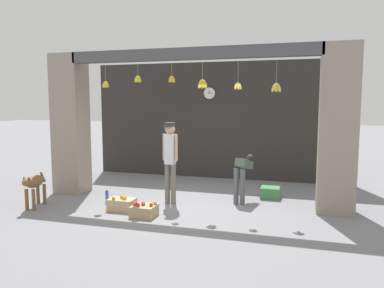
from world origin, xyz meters
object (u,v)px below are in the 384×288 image
at_px(dog, 34,184).
at_px(fruit_crate_apples, 144,210).
at_px(produce_box_green, 270,193).
at_px(water_bottle, 107,197).
at_px(shopkeeper, 170,156).
at_px(worker_stooping, 243,172).
at_px(wall_clock, 209,93).
at_px(fruit_crate_oranges, 122,204).

bearing_deg(dog, fruit_crate_apples, 80.56).
relative_size(produce_box_green, water_bottle, 1.55).
relative_size(dog, shopkeeper, 0.50).
distance_m(shopkeeper, worker_stooping, 1.60).
distance_m(dog, shopkeeper, 2.82).
xyz_separation_m(dog, produce_box_green, (4.55, 2.15, -0.37)).
height_order(produce_box_green, wall_clock, wall_clock).
height_order(dog, fruit_crate_oranges, dog).
bearing_deg(fruit_crate_oranges, produce_box_green, 33.26).
xyz_separation_m(worker_stooping, produce_box_green, (0.54, 0.52, -0.53)).
bearing_deg(shopkeeper, fruit_crate_oranges, 51.52).
distance_m(fruit_crate_apples, produce_box_green, 2.99).
bearing_deg(fruit_crate_oranges, wall_clock, 76.17).
bearing_deg(dog, shopkeeper, 101.55).
xyz_separation_m(shopkeeper, worker_stooping, (1.47, 0.54, -0.37)).
bearing_deg(fruit_crate_oranges, shopkeeper, 45.04).
relative_size(fruit_crate_apples, produce_box_green, 1.07).
height_order(worker_stooping, water_bottle, worker_stooping).
relative_size(shopkeeper, water_bottle, 6.42).
bearing_deg(fruit_crate_apples, wall_clock, 85.43).
distance_m(worker_stooping, water_bottle, 2.97).
height_order(shopkeeper, fruit_crate_apples, shopkeeper).
bearing_deg(fruit_crate_oranges, water_bottle, 143.45).
relative_size(fruit_crate_oranges, water_bottle, 1.91).
bearing_deg(wall_clock, worker_stooping, -60.43).
distance_m(shopkeeper, wall_clock, 3.19).
bearing_deg(dog, fruit_crate_oranges, 88.95).
height_order(dog, fruit_crate_apples, dog).
xyz_separation_m(produce_box_green, water_bottle, (-3.33, -1.39, 0.00)).
bearing_deg(wall_clock, dog, -124.08).
xyz_separation_m(shopkeeper, wall_clock, (0.14, 2.88, 1.36)).
xyz_separation_m(shopkeeper, fruit_crate_oranges, (-0.76, -0.76, -0.91)).
bearing_deg(shopkeeper, water_bottle, 20.60).
bearing_deg(water_bottle, shopkeeper, 14.12).
bearing_deg(fruit_crate_oranges, fruit_crate_apples, -22.59).
distance_m(worker_stooping, fruit_crate_apples, 2.31).
height_order(worker_stooping, wall_clock, wall_clock).
height_order(dog, shopkeeper, shopkeeper).
xyz_separation_m(dog, fruit_crate_apples, (2.37, 0.09, -0.38)).
xyz_separation_m(dog, shopkeeper, (2.54, 1.09, 0.54)).
distance_m(fruit_crate_oranges, produce_box_green, 3.30).
relative_size(fruit_crate_apples, water_bottle, 1.65).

